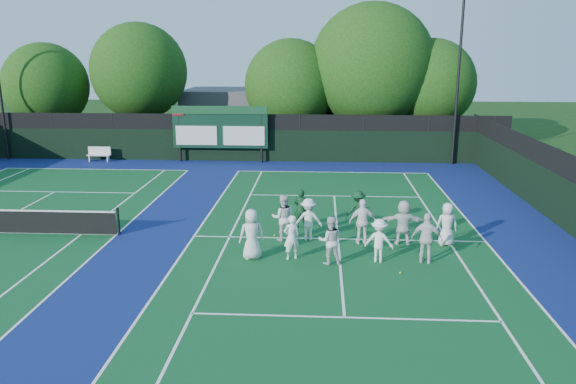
{
  "coord_description": "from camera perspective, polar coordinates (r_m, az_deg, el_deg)",
  "views": [
    {
      "loc": [
        -0.71,
        -19.12,
        6.94
      ],
      "look_at": [
        -2.0,
        3.0,
        1.3
      ],
      "focal_mm": 35.0,
      "sensor_mm": 36.0,
      "label": 1
    }
  ],
  "objects": [
    {
      "name": "near_court",
      "position": [
        21.29,
        5.08,
        -4.77
      ],
      "size": [
        11.05,
        23.85,
        0.01
      ],
      "color": "#104E23",
      "rests_on": "ground"
    },
    {
      "name": "tennis_ball_2",
      "position": [
        18.4,
        11.34,
        -8.06
      ],
      "size": [
        0.07,
        0.07,
        0.07
      ],
      "primitive_type": "sphere",
      "color": "#C9D619",
      "rests_on": "ground"
    },
    {
      "name": "back_fence",
      "position": [
        35.95,
        -5.19,
        5.29
      ],
      "size": [
        34.0,
        0.08,
        3.0
      ],
      "color": "black",
      "rests_on": "ground"
    },
    {
      "name": "player_back_0",
      "position": [
        20.84,
        -0.5,
        -2.62
      ],
      "size": [
        0.9,
        0.73,
        1.76
      ],
      "primitive_type": "imported",
      "rotation": [
        0.0,
        0.0,
        3.22
      ],
      "color": "silver",
      "rests_on": "ground"
    },
    {
      "name": "player_back_2",
      "position": [
        20.65,
        7.59,
        -3.0
      ],
      "size": [
        1.03,
        0.51,
        1.7
      ],
      "primitive_type": "imported",
      "rotation": [
        0.0,
        0.0,
        3.24
      ],
      "color": "white",
      "rests_on": "ground"
    },
    {
      "name": "tennis_ball_5",
      "position": [
        22.4,
        15.69,
        -4.23
      ],
      "size": [
        0.07,
        0.07,
        0.07
      ],
      "primitive_type": "sphere",
      "color": "#C9D619",
      "rests_on": "ground"
    },
    {
      "name": "coach_left",
      "position": [
        22.33,
        1.32,
        -1.7
      ],
      "size": [
        0.62,
        0.45,
        1.58
      ],
      "primitive_type": "imported",
      "rotation": [
        0.0,
        0.0,
        3.01
      ],
      "color": "#0E3419",
      "rests_on": "ground"
    },
    {
      "name": "player_back_4",
      "position": [
        21.13,
        15.84,
        -3.18
      ],
      "size": [
        0.81,
        0.55,
        1.6
      ],
      "primitive_type": "imported",
      "rotation": [
        0.0,
        0.0,
        3.2
      ],
      "color": "silver",
      "rests_on": "ground"
    },
    {
      "name": "player_front_1",
      "position": [
        19.01,
        0.35,
        -4.63
      ],
      "size": [
        0.67,
        0.58,
        1.56
      ],
      "primitive_type": "imported",
      "rotation": [
        0.0,
        0.0,
        3.58
      ],
      "color": "white",
      "rests_on": "ground"
    },
    {
      "name": "tree_a",
      "position": [
        43.19,
        -23.12,
        9.74
      ],
      "size": [
        5.85,
        5.85,
        7.44
      ],
      "color": "black",
      "rests_on": "ground"
    },
    {
      "name": "court_apron",
      "position": [
        21.93,
        -10.84,
        -4.42
      ],
      "size": [
        34.0,
        32.0,
        0.01
      ],
      "primitive_type": "cube",
      "color": "navy",
      "rests_on": "ground"
    },
    {
      "name": "clubhouse",
      "position": [
        43.42,
        1.63,
        7.74
      ],
      "size": [
        18.0,
        6.0,
        4.0
      ],
      "primitive_type": "cube",
      "color": "#505155",
      "rests_on": "ground"
    },
    {
      "name": "player_back_3",
      "position": [
        20.89,
        11.64,
        -3.03
      ],
      "size": [
        1.57,
        0.57,
        1.66
      ],
      "primitive_type": "imported",
      "rotation": [
        0.0,
        0.0,
        3.09
      ],
      "color": "silver",
      "rests_on": "ground"
    },
    {
      "name": "tennis_ball_3",
      "position": [
        21.54,
        -1.36,
        -4.42
      ],
      "size": [
        0.07,
        0.07,
        0.07
      ],
      "primitive_type": "sphere",
      "color": "#C9D619",
      "rests_on": "ground"
    },
    {
      "name": "player_back_1",
      "position": [
        20.91,
        2.08,
        -2.8
      ],
      "size": [
        1.09,
        0.69,
        1.6
      ],
      "primitive_type": "imported",
      "rotation": [
        0.0,
        0.0,
        3.24
      ],
      "color": "white",
      "rests_on": "ground"
    },
    {
      "name": "light_pole_right",
      "position": [
        35.78,
        17.03,
        12.65
      ],
      "size": [
        1.2,
        0.3,
        10.12
      ],
      "color": "black",
      "rests_on": "ground"
    },
    {
      "name": "coach_right",
      "position": [
        22.26,
        7.13,
        -1.86
      ],
      "size": [
        1.14,
        0.84,
        1.58
      ],
      "primitive_type": "imported",
      "rotation": [
        0.0,
        0.0,
        3.41
      ],
      "color": "#0F381C",
      "rests_on": "ground"
    },
    {
      "name": "bench",
      "position": [
        37.8,
        -18.63,
        3.73
      ],
      "size": [
        1.49,
        0.44,
        0.93
      ],
      "color": "silver",
      "rests_on": "ground"
    },
    {
      "name": "ground",
      "position": [
        20.35,
        5.16,
        -5.72
      ],
      "size": [
        120.0,
        120.0,
        0.0
      ],
      "primitive_type": "plane",
      "color": "#13340E",
      "rests_on": "ground"
    },
    {
      "name": "tree_c",
      "position": [
        38.83,
        0.52,
        10.5
      ],
      "size": [
        6.3,
        6.3,
        7.69
      ],
      "color": "black",
      "rests_on": "ground"
    },
    {
      "name": "tree_e",
      "position": [
        39.48,
        14.48,
        10.39
      ],
      "size": [
        5.94,
        5.94,
        7.7
      ],
      "color": "black",
      "rests_on": "ground"
    },
    {
      "name": "tree_d",
      "position": [
        38.88,
        8.76,
        12.22
      ],
      "size": [
        8.32,
        8.32,
        10.03
      ],
      "color": "black",
      "rests_on": "ground"
    },
    {
      "name": "player_front_0",
      "position": [
        19.07,
        -3.71,
        -4.3
      ],
      "size": [
        0.99,
        0.81,
        1.75
      ],
      "primitive_type": "imported",
      "rotation": [
        0.0,
        0.0,
        3.48
      ],
      "color": "silver",
      "rests_on": "ground"
    },
    {
      "name": "tennis_ball_0",
      "position": [
        21.61,
        2.17,
        -4.37
      ],
      "size": [
        0.07,
        0.07,
        0.07
      ],
      "primitive_type": "sphere",
      "color": "#C9D619",
      "rests_on": "ground"
    },
    {
      "name": "tree_b",
      "position": [
        40.65,
        -14.66,
        11.54
      ],
      "size": [
        6.56,
        6.56,
        8.77
      ],
      "color": "black",
      "rests_on": "ground"
    },
    {
      "name": "player_front_4",
      "position": [
        19.21,
        13.93,
        -4.6
      ],
      "size": [
        1.08,
        0.67,
        1.72
      ],
      "primitive_type": "imported",
      "rotation": [
        0.0,
        0.0,
        2.88
      ],
      "color": "silver",
      "rests_on": "ground"
    },
    {
      "name": "scoreboard",
      "position": [
        35.59,
        -6.94,
        6.51
      ],
      "size": [
        6.0,
        0.21,
        3.55
      ],
      "color": "black",
      "rests_on": "ground"
    },
    {
      "name": "player_front_3",
      "position": [
        19.03,
        9.23,
        -4.9
      ],
      "size": [
        1.06,
        0.74,
        1.5
      ],
      "primitive_type": "imported",
      "rotation": [
        0.0,
        0.0,
        2.94
      ],
      "color": "white",
      "rests_on": "ground"
    },
    {
      "name": "player_front_2",
      "position": [
        18.65,
        4.29,
        -4.92
      ],
      "size": [
        0.87,
        0.72,
        1.64
      ],
      "primitive_type": "imported",
      "rotation": [
        0.0,
        0.0,
        3.27
      ],
      "color": "silver",
      "rests_on": "ground"
    }
  ]
}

